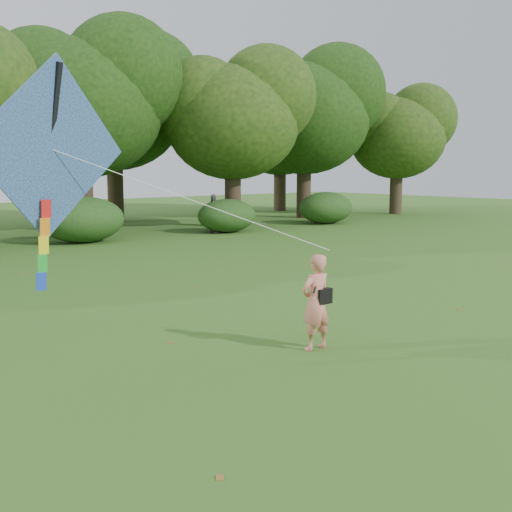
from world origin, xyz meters
TOP-DOWN VIEW (x-y plane):
  - ground at (0.00, 0.00)m, footprint 100.00×100.00m
  - man_kite_flyer at (-0.76, 0.81)m, footprint 0.60×0.41m
  - bystander_right at (9.30, 17.52)m, footprint 1.11×1.00m
  - crossbody_bag at (-0.64, 0.78)m, footprint 0.43×0.20m
  - flying_kite at (-4.62, 2.28)m, footprint 5.41×1.87m
  - tree_line at (1.67, 22.88)m, footprint 54.70×15.30m
  - fallen_leaves at (1.03, 4.55)m, footprint 11.24×13.88m

SIDE VIEW (x-z plane):
  - ground at x=0.00m, z-range 0.00..0.00m
  - fallen_leaves at x=1.03m, z-range 0.00..0.01m
  - man_kite_flyer at x=-0.76m, z-range 0.00..1.63m
  - bystander_right at x=9.30m, z-range 0.00..1.82m
  - crossbody_bag at x=-0.64m, z-range 0.58..1.26m
  - flying_kite at x=-4.62m, z-range 1.62..4.94m
  - tree_line at x=1.67m, z-range 0.86..10.35m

